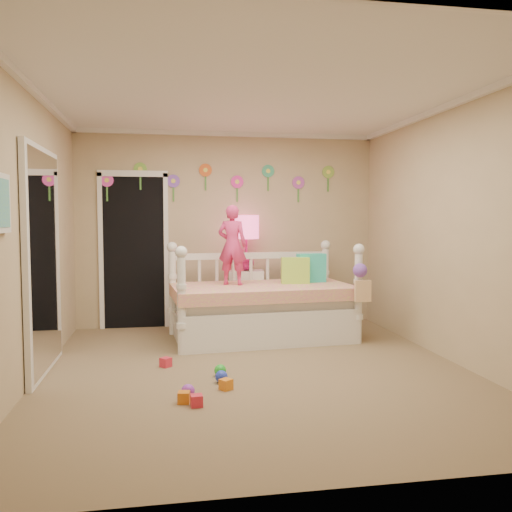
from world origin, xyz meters
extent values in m
cube|color=#7F684C|center=(0.00, 0.00, 0.00)|extent=(4.00, 4.50, 0.01)
cube|color=white|center=(0.00, 0.00, 2.60)|extent=(4.00, 4.50, 0.01)
cube|color=tan|center=(0.00, 2.25, 1.30)|extent=(4.00, 0.01, 2.60)
cube|color=tan|center=(-2.00, 0.00, 1.30)|extent=(0.01, 4.50, 2.60)
cube|color=tan|center=(2.00, 0.00, 1.30)|extent=(0.01, 4.50, 2.60)
cube|color=#27C5BC|center=(0.95, 1.48, 0.83)|extent=(0.37, 0.18, 0.36)
cube|color=#A7E244|center=(0.72, 1.38, 0.81)|extent=(0.35, 0.16, 0.32)
imported|color=#E03373|center=(-0.05, 1.39, 1.13)|extent=(0.41, 0.34, 0.96)
cube|color=white|center=(0.22, 2.04, 0.38)|extent=(0.50, 0.41, 0.76)
sphere|color=#D21C71|center=(0.22, 2.04, 0.86)|extent=(0.20, 0.20, 0.20)
cylinder|color=#D21C71|center=(0.22, 2.04, 1.07)|extent=(0.03, 0.03, 0.42)
cylinder|color=#EB467F|center=(0.22, 2.04, 1.33)|extent=(0.33, 0.33, 0.31)
cube|color=black|center=(-1.25, 2.23, 1.03)|extent=(0.90, 0.04, 2.07)
cube|color=white|center=(-1.96, 0.30, 1.05)|extent=(0.07, 1.30, 2.10)
cube|color=white|center=(-1.97, -0.90, 1.55)|extent=(0.05, 0.34, 0.42)
camera|label=1|loc=(-0.84, -4.86, 1.44)|focal=37.06mm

